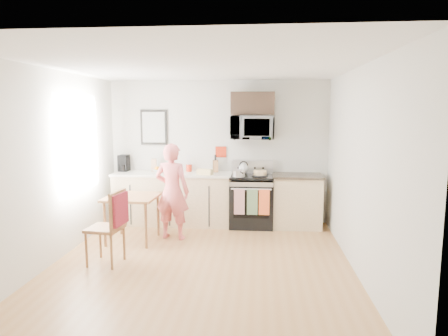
# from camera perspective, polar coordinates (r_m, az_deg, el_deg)

# --- Properties ---
(floor) EXTENTS (4.60, 4.60, 0.00)m
(floor) POSITION_cam_1_polar(r_m,az_deg,el_deg) (5.46, -3.38, -13.85)
(floor) COLOR #9B6A3C
(floor) RESTS_ON ground
(back_wall) EXTENTS (4.00, 0.04, 2.60)m
(back_wall) POSITION_cam_1_polar(r_m,az_deg,el_deg) (7.39, -0.83, 2.33)
(back_wall) COLOR beige
(back_wall) RESTS_ON floor
(front_wall) EXTENTS (4.00, 0.04, 2.60)m
(front_wall) POSITION_cam_1_polar(r_m,az_deg,el_deg) (2.91, -10.35, -6.72)
(front_wall) COLOR beige
(front_wall) RESTS_ON floor
(left_wall) EXTENTS (0.04, 4.60, 2.60)m
(left_wall) POSITION_cam_1_polar(r_m,az_deg,el_deg) (5.77, -23.54, 0.05)
(left_wall) COLOR beige
(left_wall) RESTS_ON floor
(right_wall) EXTENTS (0.04, 4.60, 2.60)m
(right_wall) POSITION_cam_1_polar(r_m,az_deg,el_deg) (5.21, 18.79, -0.50)
(right_wall) COLOR beige
(right_wall) RESTS_ON floor
(ceiling) EXTENTS (4.00, 4.60, 0.04)m
(ceiling) POSITION_cam_1_polar(r_m,az_deg,el_deg) (5.10, -3.63, 14.38)
(ceiling) COLOR white
(ceiling) RESTS_ON back_wall
(window) EXTENTS (0.06, 1.40, 1.50)m
(window) POSITION_cam_1_polar(r_m,az_deg,el_deg) (6.44, -19.98, 3.23)
(window) COLOR white
(window) RESTS_ON left_wall
(cabinet_left) EXTENTS (2.10, 0.60, 0.90)m
(cabinet_left) POSITION_cam_1_polar(r_m,az_deg,el_deg) (7.36, -7.29, -4.47)
(cabinet_left) COLOR tan
(cabinet_left) RESTS_ON floor
(countertop_left) EXTENTS (2.14, 0.64, 0.04)m
(countertop_left) POSITION_cam_1_polar(r_m,az_deg,el_deg) (7.27, -7.35, -0.85)
(countertop_left) COLOR #F0E4CF
(countertop_left) RESTS_ON cabinet_left
(cabinet_right) EXTENTS (0.84, 0.60, 0.90)m
(cabinet_right) POSITION_cam_1_polar(r_m,az_deg,el_deg) (7.22, 10.34, -4.78)
(cabinet_right) COLOR tan
(cabinet_right) RESTS_ON floor
(countertop_right) EXTENTS (0.88, 0.64, 0.04)m
(countertop_right) POSITION_cam_1_polar(r_m,az_deg,el_deg) (7.13, 10.43, -1.09)
(countertop_right) COLOR black
(countertop_right) RESTS_ON cabinet_right
(range) EXTENTS (0.76, 0.70, 1.16)m
(range) POSITION_cam_1_polar(r_m,az_deg,el_deg) (7.17, 3.95, -4.87)
(range) COLOR black
(range) RESTS_ON floor
(microwave) EXTENTS (0.76, 0.51, 0.42)m
(microwave) POSITION_cam_1_polar(r_m,az_deg,el_deg) (7.10, 4.07, 5.80)
(microwave) COLOR #B9B8BD
(microwave) RESTS_ON back_wall
(upper_cabinet) EXTENTS (0.76, 0.35, 0.40)m
(upper_cabinet) POSITION_cam_1_polar(r_m,az_deg,el_deg) (7.14, 4.11, 9.18)
(upper_cabinet) COLOR black
(upper_cabinet) RESTS_ON back_wall
(wall_art) EXTENTS (0.50, 0.04, 0.65)m
(wall_art) POSITION_cam_1_polar(r_m,az_deg,el_deg) (7.55, -9.99, 5.75)
(wall_art) COLOR black
(wall_art) RESTS_ON back_wall
(wall_trivet) EXTENTS (0.20, 0.02, 0.20)m
(wall_trivet) POSITION_cam_1_polar(r_m,az_deg,el_deg) (7.37, -0.45, 2.31)
(wall_trivet) COLOR #A6230E
(wall_trivet) RESTS_ON back_wall
(person) EXTENTS (0.62, 0.47, 1.55)m
(person) POSITION_cam_1_polar(r_m,az_deg,el_deg) (6.44, -7.42, -3.34)
(person) COLOR #D7423B
(person) RESTS_ON floor
(dining_table) EXTENTS (0.78, 0.78, 0.73)m
(dining_table) POSITION_cam_1_polar(r_m,az_deg,el_deg) (6.45, -13.00, -4.62)
(dining_table) COLOR brown
(dining_table) RESTS_ON floor
(chair) EXTENTS (0.52, 0.47, 1.01)m
(chair) POSITION_cam_1_polar(r_m,az_deg,el_deg) (5.52, -15.40, -6.81)
(chair) COLOR brown
(chair) RESTS_ON floor
(knife_block) EXTENTS (0.11, 0.15, 0.22)m
(knife_block) POSITION_cam_1_polar(r_m,az_deg,el_deg) (7.31, -1.24, 0.27)
(knife_block) COLOR brown
(knife_block) RESTS_ON countertop_left
(utensil_crock) EXTENTS (0.10, 0.10, 0.31)m
(utensil_crock) POSITION_cam_1_polar(r_m,az_deg,el_deg) (7.38, -5.02, 0.46)
(utensil_crock) COLOR #A6230E
(utensil_crock) RESTS_ON countertop_left
(fruit_bowl) EXTENTS (0.31, 0.31, 0.11)m
(fruit_bowl) POSITION_cam_1_polar(r_m,az_deg,el_deg) (7.40, -9.23, -0.23)
(fruit_bowl) COLOR white
(fruit_bowl) RESTS_ON countertop_left
(milk_carton) EXTENTS (0.11, 0.11, 0.24)m
(milk_carton) POSITION_cam_1_polar(r_m,az_deg,el_deg) (7.45, -9.97, 0.39)
(milk_carton) COLOR tan
(milk_carton) RESTS_ON countertop_left
(coffee_maker) EXTENTS (0.18, 0.26, 0.30)m
(coffee_maker) POSITION_cam_1_polar(r_m,az_deg,el_deg) (7.64, -14.13, 0.62)
(coffee_maker) COLOR black
(coffee_maker) RESTS_ON countertop_left
(bread_bag) EXTENTS (0.30, 0.21, 0.10)m
(bread_bag) POSITION_cam_1_polar(r_m,az_deg,el_deg) (7.00, -2.73, -0.56)
(bread_bag) COLOR tan
(bread_bag) RESTS_ON countertop_left
(cake) EXTENTS (0.28, 0.28, 0.09)m
(cake) POSITION_cam_1_polar(r_m,az_deg,el_deg) (6.99, 5.18, -0.77)
(cake) COLOR black
(cake) RESTS_ON range
(kettle) EXTENTS (0.18, 0.18, 0.23)m
(kettle) POSITION_cam_1_polar(r_m,az_deg,el_deg) (7.23, 2.82, -0.03)
(kettle) COLOR white
(kettle) RESTS_ON range
(pot) EXTENTS (0.22, 0.36, 0.11)m
(pot) POSITION_cam_1_polar(r_m,az_deg,el_deg) (6.88, 2.13, -0.79)
(pot) COLOR #B9B8BD
(pot) RESTS_ON range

